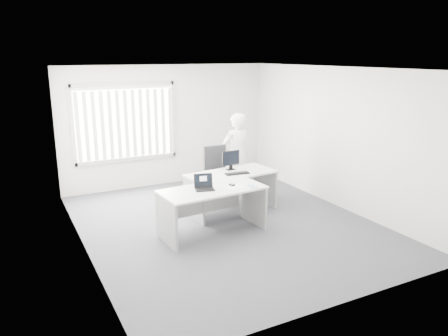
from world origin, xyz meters
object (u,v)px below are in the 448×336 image
desk_near (212,201)px  monitor (231,160)px  laptop (205,183)px  desk_far (231,184)px  person (236,155)px  office_chair (218,185)px

desk_near → monitor: bearing=44.3°
laptop → desk_far: bearing=56.0°
desk_near → person: bearing=46.1°
person → monitor: person is taller
desk_near → office_chair: 1.70m
person → laptop: (-1.55, -1.70, 0.03)m
laptop → person: bearing=62.8°
desk_far → monitor: (0.09, 0.20, 0.41)m
desk_near → laptop: laptop is taller
monitor → desk_far: bearing=-118.1°
desk_far → laptop: bearing=-145.3°
office_chair → laptop: (-0.99, -1.47, 0.57)m
desk_far → monitor: bearing=58.9°
laptop → office_chair: bearing=71.2°
desk_near → monitor: 1.43m
desk_near → monitor: size_ratio=4.77×
desk_near → laptop: 0.38m
laptop → monitor: size_ratio=0.83×
desk_near → person: size_ratio=1.01×
desk_far → office_chair: bearing=81.2°
person → monitor: 0.84m
office_chair → monitor: (0.07, -0.44, 0.62)m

